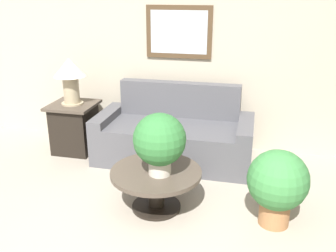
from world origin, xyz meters
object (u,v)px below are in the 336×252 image
(couch_main, at_px, (174,137))
(coffee_table, at_px, (156,181))
(potted_plant_floor, at_px, (278,183))
(table_lamp, at_px, (70,74))
(potted_plant_on_table, at_px, (160,141))
(side_table, at_px, (75,127))

(couch_main, xyz_separation_m, coffee_table, (0.07, -1.15, -0.00))
(coffee_table, relative_size, potted_plant_floor, 1.21)
(couch_main, distance_m, potted_plant_floor, 1.66)
(coffee_table, relative_size, table_lamp, 1.50)
(table_lamp, bearing_deg, potted_plant_on_table, -38.54)
(side_table, xyz_separation_m, potted_plant_on_table, (1.45, -1.16, 0.41))
(couch_main, height_order, table_lamp, table_lamp)
(coffee_table, distance_m, side_table, 1.79)
(coffee_table, height_order, potted_plant_floor, potted_plant_floor)
(table_lamp, bearing_deg, side_table, 0.00)
(side_table, distance_m, potted_plant_floor, 2.76)
(potted_plant_on_table, bearing_deg, coffee_table, 135.34)
(coffee_table, bearing_deg, side_table, 141.71)
(table_lamp, height_order, potted_plant_on_table, table_lamp)
(table_lamp, xyz_separation_m, potted_plant_on_table, (1.45, -1.16, -0.29))
(potted_plant_on_table, bearing_deg, potted_plant_floor, 2.40)
(couch_main, bearing_deg, table_lamp, -178.27)
(coffee_table, height_order, potted_plant_on_table, potted_plant_on_table)
(potted_plant_floor, bearing_deg, couch_main, 135.92)
(potted_plant_on_table, xyz_separation_m, potted_plant_floor, (1.07, 0.04, -0.32))
(couch_main, bearing_deg, side_table, -178.27)
(side_table, bearing_deg, potted_plant_floor, -23.82)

